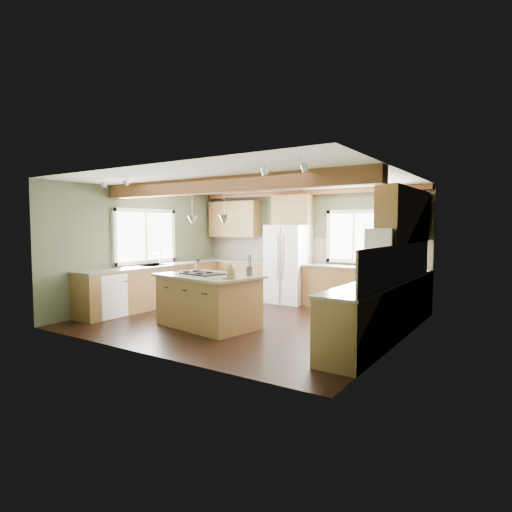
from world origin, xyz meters
The scene contains 37 objects.
floor centered at (0.00, 0.00, 0.00)m, with size 5.60×5.60×0.00m, color black.
ceiling centered at (0.00, 0.00, 2.60)m, with size 5.60×5.60×0.00m, color silver.
wall_back centered at (0.00, 2.50, 1.30)m, with size 5.60×5.60×0.00m, color #49543C.
wall_left centered at (-2.80, 0.00, 1.30)m, with size 5.00×5.00×0.00m, color #49543C.
wall_right centered at (2.80, 0.00, 1.30)m, with size 5.00×5.00×0.00m, color #49543C.
ceiling_beam centered at (0.00, -0.74, 2.47)m, with size 5.55×0.26×0.26m, color #562C18.
soffit_trim centered at (0.00, 2.40, 2.54)m, with size 5.55×0.20×0.10m, color #562C18.
backsplash_back centered at (0.00, 2.48, 1.21)m, with size 5.58×0.03×0.58m, color brown.
backsplash_right centered at (2.78, 0.05, 1.21)m, with size 0.03×3.70×0.58m, color brown.
base_cab_back_left centered at (-1.79, 2.20, 0.44)m, with size 2.02×0.60×0.88m, color brown.
counter_back_left centered at (-1.79, 2.20, 0.90)m, with size 2.06×0.64×0.04m, color #50483B.
base_cab_back_right centered at (1.49, 2.20, 0.44)m, with size 2.62×0.60×0.88m, color brown.
counter_back_right centered at (1.49, 2.20, 0.90)m, with size 2.66×0.64×0.04m, color #50483B.
base_cab_left centered at (-2.50, 0.05, 0.44)m, with size 0.60×3.70×0.88m, color brown.
counter_left centered at (-2.50, 0.05, 0.90)m, with size 0.64×3.74×0.04m, color #50483B.
base_cab_right centered at (2.50, 0.05, 0.44)m, with size 0.60×3.70×0.88m, color brown.
counter_right centered at (2.50, 0.05, 0.90)m, with size 0.64×3.74×0.04m, color #50483B.
upper_cab_back_left centered at (-1.99, 2.33, 1.95)m, with size 1.40×0.35×0.90m, color brown.
upper_cab_over_fridge centered at (-0.30, 2.33, 2.15)m, with size 0.96×0.35×0.70m, color brown.
upper_cab_right centered at (2.62, 0.90, 1.95)m, with size 0.35×2.20×0.90m, color brown.
upper_cab_back_corner centered at (2.30, 2.33, 1.95)m, with size 0.90×0.35×0.90m, color brown.
window_left centered at (-2.78, 0.05, 1.55)m, with size 0.04×1.60×1.05m, color white.
window_back centered at (1.15, 2.48, 1.55)m, with size 1.10×0.04×1.00m, color white.
sink centered at (-2.50, 0.05, 0.91)m, with size 0.50×0.65×0.03m, color #262628.
faucet centered at (-2.32, 0.05, 1.05)m, with size 0.02×0.02×0.28m, color #B2B2B7.
dishwasher centered at (-2.49, -1.25, 0.43)m, with size 0.60×0.60×0.84m, color white.
oven centered at (2.49, -1.25, 0.43)m, with size 0.60×0.72×0.84m, color white.
microwave centered at (2.58, -0.05, 1.55)m, with size 0.40×0.70×0.38m, color white.
pendant_left centered at (-0.73, -0.67, 1.88)m, with size 0.18×0.18×0.16m, color #B2B2B7.
pendant_right centered at (0.10, -0.81, 1.88)m, with size 0.18×0.18×0.16m, color #B2B2B7.
refrigerator centered at (-0.30, 2.12, 0.90)m, with size 0.90×0.74×1.80m, color silver.
island centered at (-0.32, -0.74, 0.44)m, with size 1.69×1.03×0.88m, color olive.
island_top centered at (-0.32, -0.74, 0.90)m, with size 1.81×1.15×0.04m, color #50483B.
cooktop centered at (-0.45, -0.72, 0.93)m, with size 0.73×0.49×0.02m, color black.
knife_block centered at (-0.88, -0.36, 1.01)m, with size 0.11×0.08×0.18m, color brown.
utensil_crock centered at (0.38, -0.47, 1.00)m, with size 0.12×0.12×0.17m, color #433A36.
bottle_tray centered at (0.31, -0.95, 1.04)m, with size 0.25×0.25×0.23m, color brown, non-canonical shape.
Camera 1 is at (4.51, -6.52, 1.77)m, focal length 30.00 mm.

